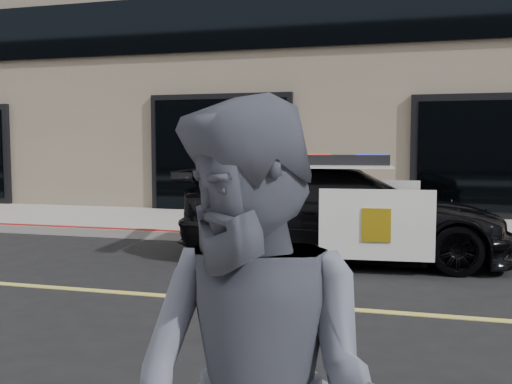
# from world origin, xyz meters

# --- Properties ---
(ground) EXTENTS (120.00, 120.00, 0.00)m
(ground) POSITION_xyz_m (0.00, 0.00, 0.00)
(ground) COLOR black
(ground) RESTS_ON ground
(sidewalk_n) EXTENTS (60.00, 3.50, 0.15)m
(sidewalk_n) POSITION_xyz_m (0.00, 5.25, 0.07)
(sidewalk_n) COLOR gray
(sidewalk_n) RESTS_ON ground
(police_car) EXTENTS (2.69, 5.03, 1.54)m
(police_car) POSITION_xyz_m (2.37, 2.55, 0.69)
(police_car) COLOR black
(police_car) RESTS_ON ground
(fire_hydrant) EXTENTS (0.35, 0.49, 0.78)m
(fire_hydrant) POSITION_xyz_m (-0.06, 4.20, 0.52)
(fire_hydrant) COLOR white
(fire_hydrant) RESTS_ON sidewalk_n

